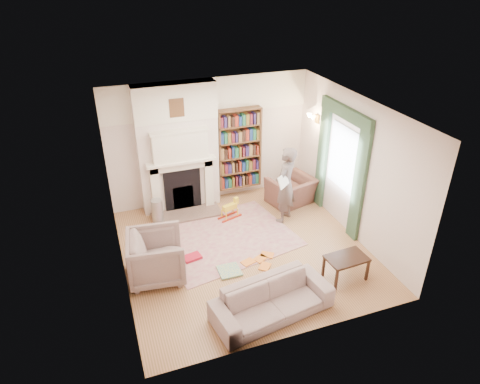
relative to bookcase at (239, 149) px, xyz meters
name	(u,v)px	position (x,y,z in m)	size (l,w,h in m)	color
floor	(244,250)	(-0.65, -2.12, -1.18)	(4.50, 4.50, 0.00)	brown
ceiling	(245,110)	(-0.65, -2.12, 1.62)	(4.50, 4.50, 0.00)	white
wall_back	(210,141)	(-0.65, 0.13, 0.22)	(4.50, 4.50, 0.00)	silver
wall_front	(303,260)	(-0.65, -4.37, 0.22)	(4.50, 4.50, 0.00)	silver
wall_left	(115,208)	(-2.90, -2.12, 0.22)	(4.50, 4.50, 0.00)	silver
wall_right	(354,168)	(1.60, -2.12, 0.22)	(4.50, 4.50, 0.00)	silver
fireplace	(178,150)	(-1.40, -0.07, 0.21)	(1.70, 0.58, 2.80)	silver
bookcase	(239,149)	(0.00, 0.00, 0.00)	(1.00, 0.24, 1.85)	brown
window	(342,157)	(1.58, -1.72, 0.27)	(0.02, 0.90, 1.30)	silver
curtain_left	(359,184)	(1.55, -2.42, 0.02)	(0.07, 0.32, 2.40)	#2B442C
curtain_right	(322,156)	(1.55, -1.02, 0.02)	(0.07, 0.32, 2.40)	#2B442C
pelmet	(346,113)	(1.54, -1.72, 1.20)	(0.09, 1.70, 0.24)	#2B442C
wall_sconce	(309,120)	(1.38, -0.62, 0.72)	(0.20, 0.24, 0.24)	gold
rug	(226,239)	(-0.87, -1.64, -1.17)	(2.60, 2.00, 0.01)	#B8A98B
armchair_reading	(291,191)	(0.98, -0.77, -0.86)	(0.96, 0.83, 0.62)	#4E342A
armchair_left	(157,257)	(-2.35, -2.34, -0.74)	(0.93, 0.95, 0.87)	gray
sofa	(272,300)	(-0.83, -3.84, -0.90)	(1.91, 0.75, 0.56)	#B3A794
man_reading	(285,185)	(0.53, -1.37, -0.34)	(0.61, 0.40, 1.67)	#564845
newspaper	(283,181)	(0.38, -1.57, -0.12)	(0.36, 0.02, 0.25)	white
coffee_table	(345,268)	(0.72, -3.48, -0.95)	(0.70, 0.45, 0.45)	#351A12
paraffin_heater	(157,212)	(-2.04, -0.59, -0.90)	(0.24, 0.24, 0.55)	#A2A5AA
rocking_horse	(230,209)	(-0.55, -0.92, -0.95)	(0.51, 0.20, 0.45)	yellow
board_game	(229,271)	(-1.13, -2.65, -1.15)	(0.39, 0.39, 0.03)	#DBCA4D
game_box_lid	(192,257)	(-1.67, -2.05, -1.14)	(0.33, 0.22, 0.05)	#AE1329
comic_annuals	(260,260)	(-0.49, -2.55, -1.16)	(0.71, 0.60, 0.02)	red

